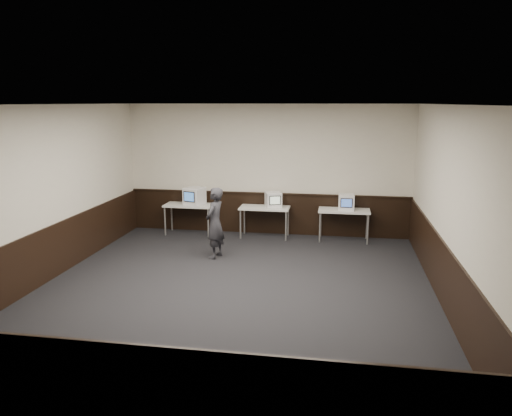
{
  "coord_description": "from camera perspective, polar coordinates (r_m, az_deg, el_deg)",
  "views": [
    {
      "loc": [
        1.76,
        -8.07,
        3.24
      ],
      "look_at": [
        0.13,
        1.6,
        1.15
      ],
      "focal_mm": 35.0,
      "sensor_mm": 36.0,
      "label": 1
    }
  ],
  "objects": [
    {
      "name": "emac_center",
      "position": [
        12.03,
        1.99,
        0.97
      ],
      "size": [
        0.47,
        0.48,
        0.36
      ],
      "rotation": [
        0.0,
        0.0,
        0.34
      ],
      "color": "white",
      "rests_on": "desk_center"
    },
    {
      "name": "desk_center",
      "position": [
        12.07,
        0.99,
        -0.22
      ],
      "size": [
        1.2,
        0.6,
        0.75
      ],
      "color": "silver",
      "rests_on": "ground"
    },
    {
      "name": "left_wall",
      "position": [
        9.77,
        -23.16,
        1.39
      ],
      "size": [
        0.0,
        8.0,
        8.0
      ],
      "primitive_type": "plane",
      "rotation": [
        1.57,
        0.0,
        1.57
      ],
      "color": "beige",
      "rests_on": "ground"
    },
    {
      "name": "back_wall",
      "position": [
        12.31,
        1.29,
        4.37
      ],
      "size": [
        7.0,
        0.0,
        7.0
      ],
      "primitive_type": "plane",
      "rotation": [
        1.57,
        0.0,
        0.0
      ],
      "color": "beige",
      "rests_on": "ground"
    },
    {
      "name": "person",
      "position": [
        10.5,
        -4.72,
        -1.71
      ],
      "size": [
        0.47,
        0.61,
        1.51
      ],
      "primitive_type": "imported",
      "rotation": [
        0.0,
        0.0,
        -1.79
      ],
      "color": "#29282E",
      "rests_on": "ground"
    },
    {
      "name": "wainscot_rail",
      "position": [
        12.36,
        1.25,
        1.68
      ],
      "size": [
        6.98,
        0.06,
        0.04
      ],
      "primitive_type": "cube",
      "color": "black",
      "rests_on": "wainscot_back"
    },
    {
      "name": "wainscot_back",
      "position": [
        12.48,
        1.25,
        -0.65
      ],
      "size": [
        6.98,
        0.04,
        1.0
      ],
      "primitive_type": "cube",
      "color": "black",
      "rests_on": "back_wall"
    },
    {
      "name": "front_wall",
      "position": [
        4.73,
        -13.06,
        -8.6
      ],
      "size": [
        7.0,
        0.0,
        7.0
      ],
      "primitive_type": "plane",
      "rotation": [
        -1.57,
        0.0,
        0.0
      ],
      "color": "beige",
      "rests_on": "ground"
    },
    {
      "name": "wainscot_left",
      "position": [
        10.0,
        -22.55,
        -4.81
      ],
      "size": [
        0.04,
        7.98,
        1.0
      ],
      "primitive_type": "cube",
      "color": "black",
      "rests_on": "left_wall"
    },
    {
      "name": "desk_left",
      "position": [
        12.49,
        -7.65,
        0.09
      ],
      "size": [
        1.2,
        0.6,
        0.75
      ],
      "color": "silver",
      "rests_on": "ground"
    },
    {
      "name": "wainscot_front",
      "position": [
        5.23,
        -12.37,
        -19.89
      ],
      "size": [
        6.98,
        0.04,
        1.0
      ],
      "primitive_type": "cube",
      "color": "black",
      "rests_on": "front_wall"
    },
    {
      "name": "desk_right",
      "position": [
        11.95,
        10.04,
        -0.53
      ],
      "size": [
        1.2,
        0.6,
        0.75
      ],
      "color": "silver",
      "rests_on": "ground"
    },
    {
      "name": "right_wall",
      "position": [
        8.42,
        21.33,
        -0.04
      ],
      "size": [
        0.0,
        8.0,
        8.0
      ],
      "primitive_type": "plane",
      "rotation": [
        1.57,
        0.0,
        -1.57
      ],
      "color": "beige",
      "rests_on": "ground"
    },
    {
      "name": "emac_right",
      "position": [
        11.9,
        10.29,
        0.66
      ],
      "size": [
        0.37,
        0.4,
        0.37
      ],
      "rotation": [
        0.0,
        0.0,
        0.0
      ],
      "color": "white",
      "rests_on": "desk_right"
    },
    {
      "name": "wainscot_right",
      "position": [
        8.69,
        20.65,
        -7.14
      ],
      "size": [
        0.04,
        7.98,
        1.0
      ],
      "primitive_type": "cube",
      "color": "black",
      "rests_on": "right_wall"
    },
    {
      "name": "emac_left",
      "position": [
        12.4,
        -7.06,
        1.36
      ],
      "size": [
        0.54,
        0.56,
        0.43
      ],
      "rotation": [
        0.0,
        0.0,
        -0.31
      ],
      "color": "white",
      "rests_on": "desk_left"
    },
    {
      "name": "ceiling",
      "position": [
        8.26,
        -2.76,
        11.74
      ],
      "size": [
        8.0,
        8.0,
        0.0
      ],
      "primitive_type": "plane",
      "rotation": [
        3.14,
        0.0,
        0.0
      ],
      "color": "white",
      "rests_on": "back_wall"
    },
    {
      "name": "floor",
      "position": [
        8.87,
        -2.55,
        -9.4
      ],
      "size": [
        8.0,
        8.0,
        0.0
      ],
      "primitive_type": "plane",
      "color": "black",
      "rests_on": "ground"
    }
  ]
}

